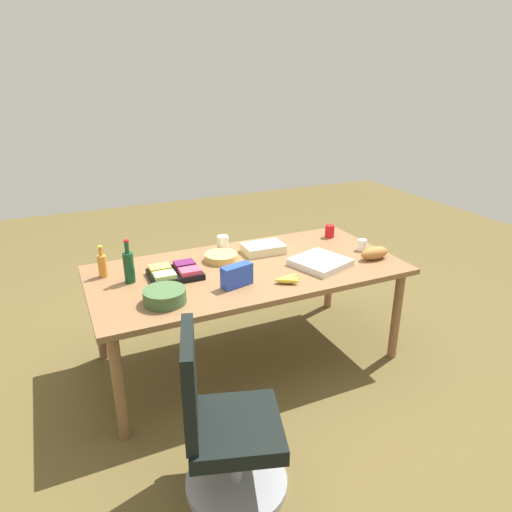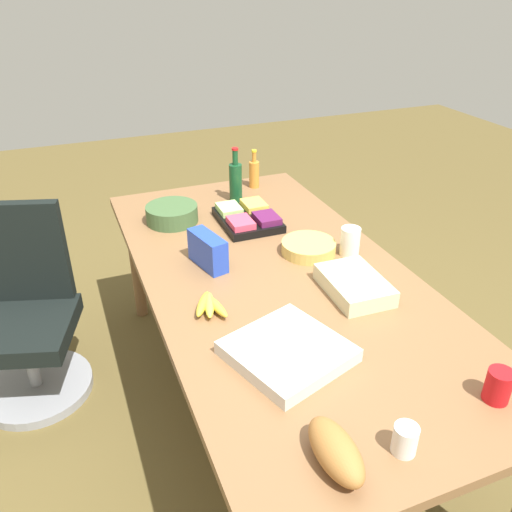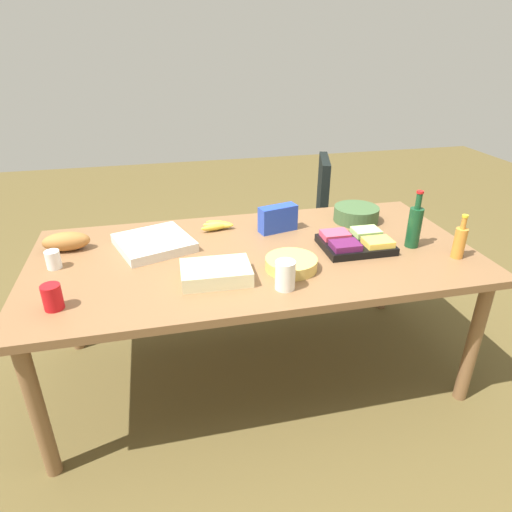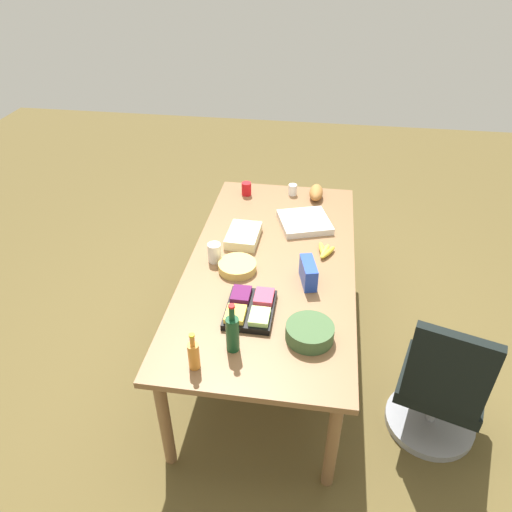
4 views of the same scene
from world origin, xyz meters
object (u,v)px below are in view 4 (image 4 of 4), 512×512
(pizza_box, at_px, (305,222))
(chip_bag_blue, at_px, (308,273))
(sheet_cake, at_px, (243,236))
(dressing_bottle, at_px, (194,355))
(banana_bunch, at_px, (325,251))
(conference_table, at_px, (271,269))
(paper_cup, at_px, (293,190))
(fruit_platter, at_px, (250,308))
(bread_loaf, at_px, (316,193))
(mayo_jar, at_px, (214,253))
(red_solo_cup, at_px, (246,189))
(office_chair, at_px, (439,393))
(chip_bowl, at_px, (237,266))
(wine_bottle, at_px, (233,333))
(salad_bowl, at_px, (310,332))

(pizza_box, height_order, chip_bag_blue, chip_bag_blue)
(sheet_cake, xyz_separation_m, dressing_bottle, (-1.23, 0.04, 0.05))
(banana_bunch, height_order, dressing_bottle, dressing_bottle)
(banana_bunch, distance_m, dressing_bottle, 1.30)
(conference_table, bearing_deg, paper_cup, -3.22)
(fruit_platter, height_order, bread_loaf, bread_loaf)
(mayo_jar, xyz_separation_m, chip_bag_blue, (-0.14, -0.64, 0.01))
(red_solo_cup, bearing_deg, mayo_jar, 176.77)
(office_chair, relative_size, fruit_platter, 2.70)
(bread_loaf, distance_m, chip_bowl, 1.18)
(dressing_bottle, bearing_deg, wine_bottle, -48.04)
(office_chair, xyz_separation_m, fruit_platter, (0.08, 1.16, 0.45))
(office_chair, bearing_deg, paper_cup, 32.85)
(pizza_box, height_order, paper_cup, paper_cup)
(office_chair, xyz_separation_m, pizza_box, (1.13, 0.91, 0.44))
(banana_bunch, relative_size, chip_bowl, 0.80)
(fruit_platter, bearing_deg, red_solo_cup, 10.28)
(pizza_box, relative_size, paper_cup, 4.00)
(mayo_jar, height_order, chip_bowl, mayo_jar)
(wine_bottle, bearing_deg, paper_cup, -5.08)
(red_solo_cup, bearing_deg, banana_bunch, -139.01)
(bread_loaf, relative_size, wine_bottle, 0.78)
(pizza_box, bearing_deg, mayo_jar, 115.86)
(banana_bunch, relative_size, red_solo_cup, 1.84)
(fruit_platter, relative_size, red_solo_cup, 3.29)
(bread_loaf, xyz_separation_m, chip_bag_blue, (-1.15, -0.00, 0.02))
(wine_bottle, bearing_deg, office_chair, -79.64)
(paper_cup, distance_m, salad_bowl, 1.71)
(pizza_box, height_order, dressing_bottle, dressing_bottle)
(paper_cup, height_order, chip_bowl, paper_cup)
(red_solo_cup, height_order, chip_bag_blue, chip_bag_blue)
(banana_bunch, xyz_separation_m, chip_bag_blue, (-0.34, 0.10, 0.05))
(conference_table, distance_m, pizza_box, 0.55)
(banana_bunch, height_order, red_solo_cup, red_solo_cup)
(red_solo_cup, xyz_separation_m, mayo_jar, (-0.98, 0.06, 0.01))
(sheet_cake, distance_m, paper_cup, 0.81)
(fruit_platter, xyz_separation_m, chip_bowl, (0.40, 0.15, -0.00))
(conference_table, relative_size, red_solo_cup, 20.81)
(red_solo_cup, bearing_deg, office_chair, -137.42)
(salad_bowl, bearing_deg, paper_cup, 8.12)
(dressing_bottle, bearing_deg, conference_table, -15.74)
(red_solo_cup, xyz_separation_m, dressing_bottle, (-1.92, -0.05, 0.03))
(wine_bottle, bearing_deg, chip_bowl, 8.48)
(sheet_cake, bearing_deg, paper_cup, -21.15)
(sheet_cake, relative_size, salad_bowl, 1.19)
(sheet_cake, bearing_deg, fruit_platter, -167.42)
(chip_bowl, bearing_deg, wine_bottle, -171.52)
(sheet_cake, distance_m, mayo_jar, 0.33)
(mayo_jar, height_order, salad_bowl, mayo_jar)
(conference_table, bearing_deg, chip_bowl, 121.42)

